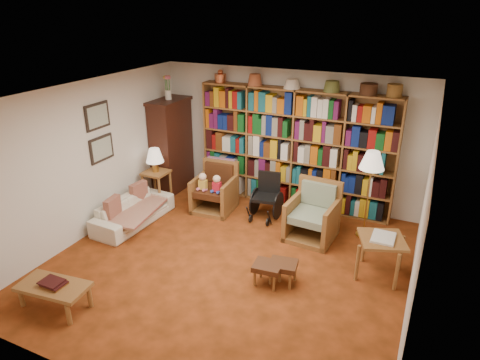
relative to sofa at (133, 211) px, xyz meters
The scene contains 23 objects.
floor 2.10m from the sofa, 11.41° to the right, with size 5.00×5.00×0.00m, color #973E17.
ceiling 3.09m from the sofa, 11.41° to the right, with size 5.00×5.00×0.00m, color white.
wall_back 3.10m from the sofa, 45.50° to the left, with size 5.00×5.00×0.00m, color silver.
wall_front 3.71m from the sofa, 54.87° to the right, with size 5.00×5.00×0.00m, color silver.
wall_left 1.19m from the sofa, 137.42° to the right, with size 5.00×5.00×0.00m, color silver.
wall_right 4.68m from the sofa, ahead, with size 5.00×5.00×0.00m, color silver.
bookshelf 3.10m from the sofa, 40.41° to the left, with size 3.60×0.30×2.42m.
curio_cabinet 1.76m from the sofa, 97.36° to the left, with size 0.50×0.95×2.40m.
framed_pictures 1.47m from the sofa, 165.14° to the right, with size 0.03×0.52×0.97m.
sofa is the anchor object (origin of this frame).
sofa_throw 0.09m from the sofa, ahead, with size 0.68×1.28×0.04m, color #C5BE90.
cushion_left 0.43m from the sofa, 110.38° to the left, with size 0.11×0.35×0.35m, color maroon.
cushion_right 0.43m from the sofa, 110.38° to the right, with size 0.11×0.35×0.35m, color maroon.
side_table_lamp 0.91m from the sofa, 96.60° to the left, with size 0.45×0.45×0.64m.
table_lamp 1.13m from the sofa, 96.60° to the left, with size 0.33×0.33×0.45m.
armchair_leather 1.55m from the sofa, 47.93° to the left, with size 0.76×0.80×0.90m.
armchair_sage 3.09m from the sofa, 17.27° to the left, with size 0.80×0.82×0.93m.
wheelchair 2.35m from the sofa, 31.28° to the left, with size 0.47×0.66×0.83m.
floor_lamp 4.07m from the sofa, 18.60° to the left, with size 0.39×0.39×1.48m.
side_table_papers 4.13m from the sofa, ahead, with size 0.76×0.76×0.63m.
footstool_a 2.84m from the sofa, 13.24° to the right, with size 0.40×0.35×0.32m.
footstool_b 2.99m from the sofa, 10.15° to the right, with size 0.42×0.37×0.32m.
coffee_table 2.28m from the sofa, 77.35° to the right, with size 0.94×0.54×0.38m.
Camera 1 is at (2.43, -4.83, 3.61)m, focal length 32.00 mm.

